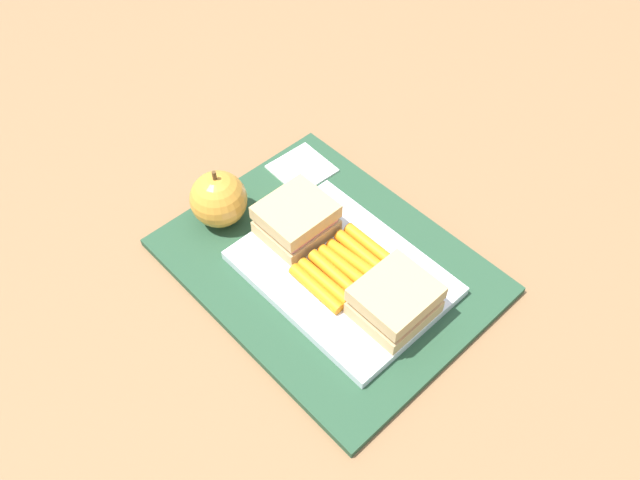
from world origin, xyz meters
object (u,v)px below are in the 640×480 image
Objects in this scene: food_tray at (342,273)px; carrot_sticks_bundle at (344,267)px; sandwich_half_right at (296,219)px; sandwich_half_left at (395,301)px; paper_napkin at (302,169)px; apple at (219,199)px.

carrot_sticks_bundle is at bearing -177.59° from food_tray.
food_tray is 0.08m from sandwich_half_right.
sandwich_half_left is at bearing 180.00° from food_tray.
sandwich_half_left is 0.25m from paper_napkin.
sandwich_half_right reaches higher than carrot_sticks_bundle.
apple reaches higher than sandwich_half_right.
apple is at bearing 15.85° from food_tray.
apple is at bearing 10.91° from sandwich_half_left.
apple reaches higher than carrot_sticks_bundle.
sandwich_half_left is (-0.08, 0.00, 0.03)m from food_tray.
apple is at bearing 15.74° from carrot_sticks_bundle.
paper_napkin is (0.08, -0.08, -0.03)m from sandwich_half_right.
food_tray reaches higher than paper_napkin.
paper_napkin is (-0.00, -0.13, -0.03)m from apple.
paper_napkin is at bearing -92.19° from apple.
apple is at bearing 28.31° from sandwich_half_right.
sandwich_half_right is 0.79× the size of carrot_sticks_bundle.
food_tray is 2.88× the size of sandwich_half_left.
carrot_sticks_bundle is at bearing -0.04° from sandwich_half_left.
paper_napkin is at bearing -27.29° from food_tray.
apple reaches higher than paper_napkin.
sandwich_half_left is at bearing 179.96° from carrot_sticks_bundle.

